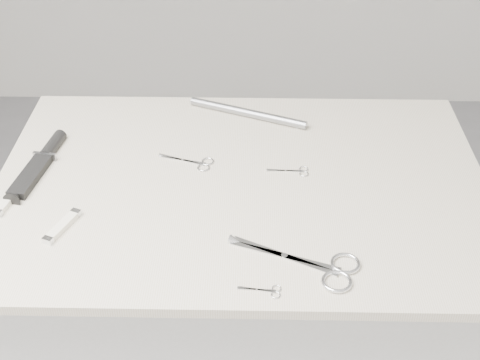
{
  "coord_description": "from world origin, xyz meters",
  "views": [
    {
      "loc": [
        0.02,
        -1.09,
        1.72
      ],
      "look_at": [
        -0.0,
        0.01,
        0.92
      ],
      "focal_mm": 50.0,
      "sensor_mm": 36.0,
      "label": 1
    }
  ],
  "objects_px": {
    "sheathed_knife": "(41,161)",
    "pocket_knife_a": "(9,199)",
    "embroidery_scissors_b": "(294,171)",
    "tiny_scissors": "(266,291)",
    "metal_rail": "(248,113)",
    "large_shears": "(320,266)",
    "embroidery_scissors_a": "(195,163)",
    "pocket_knife_b": "(62,226)",
    "plinth": "(241,337)"
  },
  "relations": [
    {
      "from": "sheathed_knife",
      "to": "pocket_knife_a",
      "type": "relative_size",
      "value": 2.2
    },
    {
      "from": "embroidery_scissors_b",
      "to": "pocket_knife_a",
      "type": "bearing_deg",
      "value": -166.96
    },
    {
      "from": "tiny_scissors",
      "to": "embroidery_scissors_b",
      "type": "bearing_deg",
      "value": 86.35
    },
    {
      "from": "embroidery_scissors_b",
      "to": "metal_rail",
      "type": "bearing_deg",
      "value": 115.87
    },
    {
      "from": "large_shears",
      "to": "sheathed_knife",
      "type": "relative_size",
      "value": 0.99
    },
    {
      "from": "pocket_knife_a",
      "to": "metal_rail",
      "type": "height_order",
      "value": "metal_rail"
    },
    {
      "from": "large_shears",
      "to": "embroidery_scissors_b",
      "type": "bearing_deg",
      "value": 119.66
    },
    {
      "from": "embroidery_scissors_b",
      "to": "embroidery_scissors_a",
      "type": "bearing_deg",
      "value": 174.48
    },
    {
      "from": "pocket_knife_a",
      "to": "large_shears",
      "type": "bearing_deg",
      "value": -94.47
    },
    {
      "from": "tiny_scissors",
      "to": "large_shears",
      "type": "bearing_deg",
      "value": 38.15
    },
    {
      "from": "tiny_scissors",
      "to": "pocket_knife_b",
      "type": "relative_size",
      "value": 0.73
    },
    {
      "from": "embroidery_scissors_a",
      "to": "pocket_knife_b",
      "type": "relative_size",
      "value": 1.19
    },
    {
      "from": "pocket_knife_a",
      "to": "embroidery_scissors_b",
      "type": "bearing_deg",
      "value": -66.75
    },
    {
      "from": "embroidery_scissors_b",
      "to": "tiny_scissors",
      "type": "relative_size",
      "value": 1.18
    },
    {
      "from": "pocket_knife_b",
      "to": "plinth",
      "type": "bearing_deg",
      "value": -42.59
    },
    {
      "from": "embroidery_scissors_b",
      "to": "metal_rail",
      "type": "relative_size",
      "value": 0.3
    },
    {
      "from": "large_shears",
      "to": "embroidery_scissors_b",
      "type": "xyz_separation_m",
      "value": [
        -0.03,
        0.29,
        -0.0
      ]
    },
    {
      "from": "embroidery_scissors_a",
      "to": "metal_rail",
      "type": "bearing_deg",
      "value": 79.11
    },
    {
      "from": "large_shears",
      "to": "metal_rail",
      "type": "bearing_deg",
      "value": 127.74
    },
    {
      "from": "embroidery_scissors_b",
      "to": "metal_rail",
      "type": "height_order",
      "value": "metal_rail"
    },
    {
      "from": "embroidery_scissors_a",
      "to": "pocket_knife_a",
      "type": "xyz_separation_m",
      "value": [
        -0.35,
        -0.14,
        0.0
      ]
    },
    {
      "from": "embroidery_scissors_b",
      "to": "metal_rail",
      "type": "xyz_separation_m",
      "value": [
        -0.1,
        0.22,
        0.01
      ]
    },
    {
      "from": "metal_rail",
      "to": "embroidery_scissors_a",
      "type": "bearing_deg",
      "value": -118.84
    },
    {
      "from": "plinth",
      "to": "embroidery_scissors_a",
      "type": "bearing_deg",
      "value": 146.11
    },
    {
      "from": "pocket_knife_b",
      "to": "embroidery_scissors_b",
      "type": "bearing_deg",
      "value": -43.94
    },
    {
      "from": "embroidery_scissors_b",
      "to": "pocket_knife_a",
      "type": "height_order",
      "value": "pocket_knife_a"
    },
    {
      "from": "large_shears",
      "to": "pocket_knife_b",
      "type": "relative_size",
      "value": 2.32
    },
    {
      "from": "plinth",
      "to": "embroidery_scissors_a",
      "type": "relative_size",
      "value": 7.59
    },
    {
      "from": "tiny_scissors",
      "to": "sheathed_knife",
      "type": "relative_size",
      "value": 0.31
    },
    {
      "from": "plinth",
      "to": "embroidery_scissors_b",
      "type": "height_order",
      "value": "embroidery_scissors_b"
    },
    {
      "from": "plinth",
      "to": "pocket_knife_a",
      "type": "xyz_separation_m",
      "value": [
        -0.45,
        -0.07,
        0.48
      ]
    },
    {
      "from": "plinth",
      "to": "tiny_scissors",
      "type": "height_order",
      "value": "tiny_scissors"
    },
    {
      "from": "plinth",
      "to": "pocket_knife_b",
      "type": "distance_m",
      "value": 0.6
    },
    {
      "from": "tiny_scissors",
      "to": "pocket_knife_b",
      "type": "bearing_deg",
      "value": 164.4
    },
    {
      "from": "embroidery_scissors_a",
      "to": "pocket_knife_b",
      "type": "xyz_separation_m",
      "value": [
        -0.23,
        -0.22,
        0.0
      ]
    },
    {
      "from": "embroidery_scissors_a",
      "to": "tiny_scissors",
      "type": "relative_size",
      "value": 1.63
    },
    {
      "from": "sheathed_knife",
      "to": "pocket_knife_a",
      "type": "xyz_separation_m",
      "value": [
        -0.03,
        -0.13,
        -0.0
      ]
    },
    {
      "from": "embroidery_scissors_a",
      "to": "sheathed_knife",
      "type": "relative_size",
      "value": 0.51
    },
    {
      "from": "embroidery_scissors_a",
      "to": "sheathed_knife",
      "type": "bearing_deg",
      "value": -159.88
    },
    {
      "from": "plinth",
      "to": "large_shears",
      "type": "bearing_deg",
      "value": -60.21
    },
    {
      "from": "pocket_knife_b",
      "to": "metal_rail",
      "type": "relative_size",
      "value": 0.34
    },
    {
      "from": "embroidery_scissors_b",
      "to": "tiny_scissors",
      "type": "distance_m",
      "value": 0.35
    },
    {
      "from": "pocket_knife_a",
      "to": "metal_rail",
      "type": "distance_m",
      "value": 0.57
    },
    {
      "from": "large_shears",
      "to": "pocket_knife_a",
      "type": "height_order",
      "value": "pocket_knife_a"
    },
    {
      "from": "pocket_knife_a",
      "to": "metal_rail",
      "type": "xyz_separation_m",
      "value": [
        0.46,
        0.33,
        0.0
      ]
    },
    {
      "from": "large_shears",
      "to": "embroidery_scissors_b",
      "type": "relative_size",
      "value": 2.68
    },
    {
      "from": "large_shears",
      "to": "tiny_scissors",
      "type": "bearing_deg",
      "value": -125.28
    },
    {
      "from": "plinth",
      "to": "pocket_knife_b",
      "type": "height_order",
      "value": "pocket_knife_b"
    },
    {
      "from": "embroidery_scissors_b",
      "to": "tiny_scissors",
      "type": "height_order",
      "value": "same"
    },
    {
      "from": "tiny_scissors",
      "to": "pocket_knife_a",
      "type": "bearing_deg",
      "value": 161.55
    }
  ]
}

